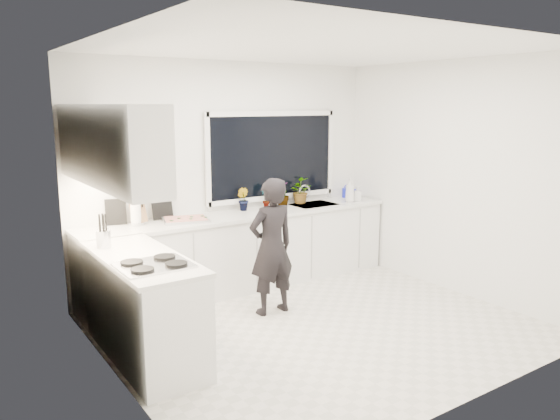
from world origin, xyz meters
TOP-DOWN VIEW (x-y plane):
  - floor at (0.00, 0.00)m, footprint 4.00×3.50m
  - wall_back at (0.00, 1.76)m, footprint 4.00×0.02m
  - wall_left at (-2.01, 0.00)m, footprint 0.02×3.50m
  - wall_right at (2.01, 0.00)m, footprint 0.02×3.50m
  - ceiling at (0.00, 0.00)m, footprint 4.00×3.50m
  - window at (0.60, 1.73)m, footprint 1.80×0.02m
  - base_cabinets_back at (0.00, 1.45)m, footprint 3.92×0.58m
  - base_cabinets_left at (-1.67, 0.35)m, footprint 0.58×1.60m
  - countertop_back at (0.00, 1.44)m, footprint 3.94×0.62m
  - countertop_left at (-1.67, 0.35)m, footprint 0.62×1.60m
  - upper_cabinets at (-1.79, 0.70)m, footprint 0.34×2.10m
  - sink at (1.05, 1.45)m, footprint 0.58×0.42m
  - faucet at (1.05, 1.65)m, footprint 0.03×0.03m
  - stovetop at (-1.69, -0.00)m, footprint 0.56×0.48m
  - person at (-0.18, 0.58)m, footprint 0.53×0.35m
  - pizza_tray at (-0.76, 1.42)m, footprint 0.57×0.49m
  - pizza at (-0.76, 1.42)m, footprint 0.52×0.43m
  - watering_can at (1.76, 1.61)m, footprint 0.15×0.15m
  - paper_towel_roll at (-1.28, 1.55)m, footprint 0.11×0.11m
  - knife_block at (-1.24, 1.59)m, footprint 0.15×0.13m
  - utensil_crock at (-1.85, 0.80)m, footprint 0.15×0.15m
  - picture_frame_large at (-1.45, 1.69)m, footprint 0.22×0.08m
  - picture_frame_small at (-0.93, 1.69)m, footprint 0.25×0.06m
  - herb_plants at (0.73, 1.61)m, footprint 1.05×0.30m
  - soap_bottles at (1.58, 1.30)m, footprint 0.29×0.17m

SIDE VIEW (x-z plane):
  - floor at x=0.00m, z-range -0.02..0.00m
  - base_cabinets_back at x=0.00m, z-range 0.00..0.88m
  - base_cabinets_left at x=-1.67m, z-range 0.00..0.88m
  - person at x=-0.18m, z-range 0.00..1.46m
  - sink at x=1.05m, z-range 0.80..0.94m
  - countertop_back at x=0.00m, z-range 0.88..0.92m
  - countertop_left at x=-1.67m, z-range 0.88..0.92m
  - stovetop at x=-1.69m, z-range 0.92..0.95m
  - pizza_tray at x=-0.76m, z-range 0.92..0.95m
  - pizza at x=-0.76m, z-range 0.95..0.96m
  - watering_can at x=1.76m, z-range 0.92..1.05m
  - utensil_crock at x=-1.85m, z-range 0.92..1.08m
  - faucet at x=1.05m, z-range 0.92..1.14m
  - knife_block at x=-1.24m, z-range 0.92..1.14m
  - paper_towel_roll at x=-1.28m, z-range 0.92..1.18m
  - picture_frame_large at x=-1.45m, z-range 0.92..1.20m
  - soap_bottles at x=1.58m, z-range 0.90..1.22m
  - picture_frame_small at x=-0.93m, z-range 0.92..1.22m
  - herb_plants at x=0.73m, z-range 0.91..1.24m
  - wall_back at x=0.00m, z-range 0.00..2.70m
  - wall_left at x=-2.01m, z-range 0.00..2.70m
  - wall_right at x=2.01m, z-range 0.00..2.70m
  - window at x=0.60m, z-range 1.05..2.05m
  - upper_cabinets at x=-1.79m, z-range 1.50..2.20m
  - ceiling at x=0.00m, z-range 2.70..2.72m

